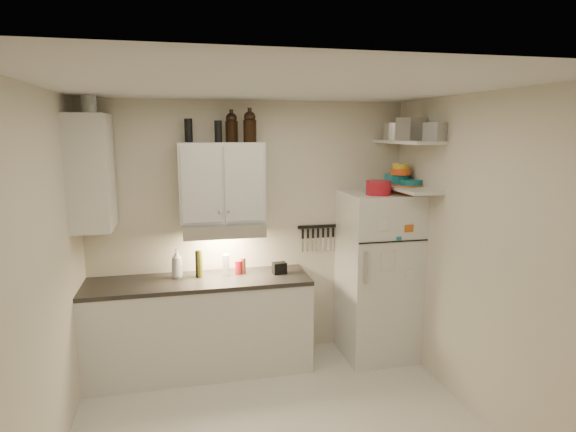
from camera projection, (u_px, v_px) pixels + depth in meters
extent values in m
cube|color=silver|center=(282.00, 85.00, 3.22)|extent=(3.20, 3.00, 0.02)
cube|color=beige|center=(251.00, 231.00, 4.90)|extent=(3.20, 0.02, 2.60)
cube|color=beige|center=(38.00, 289.00, 3.09)|extent=(0.02, 3.00, 2.60)
cube|color=beige|center=(481.00, 260.00, 3.80)|extent=(0.02, 3.00, 2.60)
cube|color=silver|center=(200.00, 327.00, 4.63)|extent=(2.10, 0.60, 0.88)
cube|color=#292523|center=(199.00, 281.00, 4.55)|extent=(2.10, 0.62, 0.04)
cube|color=silver|center=(222.00, 182.00, 4.57)|extent=(0.80, 0.33, 0.75)
cube|color=silver|center=(91.00, 172.00, 4.17)|extent=(0.33, 0.55, 1.00)
cube|color=silver|center=(223.00, 228.00, 4.58)|extent=(0.76, 0.46, 0.12)
cube|color=silver|center=(378.00, 275.00, 4.91)|extent=(0.70, 0.68, 1.70)
cube|color=silver|center=(407.00, 142.00, 4.59)|extent=(0.30, 0.95, 0.03)
cube|color=silver|center=(405.00, 188.00, 4.67)|extent=(0.30, 0.95, 0.03)
cube|color=black|center=(317.00, 226.00, 5.02)|extent=(0.42, 0.02, 0.03)
cylinder|color=#AB1421|center=(379.00, 188.00, 4.60)|extent=(0.32, 0.32, 0.14)
cube|color=#C65C18|center=(408.00, 189.00, 4.69)|extent=(0.28, 0.31, 0.08)
cylinder|color=silver|center=(388.00, 188.00, 4.74)|extent=(0.08, 0.08, 0.10)
cylinder|color=silver|center=(395.00, 131.00, 4.86)|extent=(0.28, 0.28, 0.17)
cube|color=#AAAAAD|center=(411.00, 129.00, 4.52)|extent=(0.26, 0.25, 0.21)
cube|color=#AAAAAD|center=(436.00, 132.00, 4.21)|extent=(0.21, 0.21, 0.16)
cylinder|color=#16707A|center=(397.00, 179.00, 4.86)|extent=(0.25, 0.25, 0.10)
cylinder|color=#F65417|center=(400.00, 172.00, 4.78)|extent=(0.20, 0.20, 0.06)
cylinder|color=gold|center=(401.00, 166.00, 4.77)|extent=(0.16, 0.16, 0.05)
cylinder|color=#16707A|center=(411.00, 182.00, 4.72)|extent=(0.32, 0.32, 0.06)
cylinder|color=black|center=(218.00, 131.00, 4.44)|extent=(0.08, 0.08, 0.20)
cylinder|color=black|center=(189.00, 130.00, 4.46)|extent=(0.10, 0.10, 0.22)
cylinder|color=silver|center=(88.00, 103.00, 4.05)|extent=(0.13, 0.13, 0.17)
imported|color=silver|center=(177.00, 262.00, 4.57)|extent=(0.12, 0.12, 0.31)
cylinder|color=brown|center=(243.00, 266.00, 4.73)|extent=(0.05, 0.05, 0.16)
cylinder|color=olive|center=(200.00, 264.00, 4.58)|extent=(0.06, 0.06, 0.27)
cylinder|color=black|center=(198.00, 263.00, 4.63)|extent=(0.06, 0.06, 0.25)
cylinder|color=silver|center=(226.00, 265.00, 4.68)|extent=(0.08, 0.08, 0.20)
cylinder|color=#AB1421|center=(239.00, 267.00, 4.70)|extent=(0.08, 0.08, 0.14)
cube|color=black|center=(279.00, 268.00, 4.72)|extent=(0.14, 0.11, 0.11)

